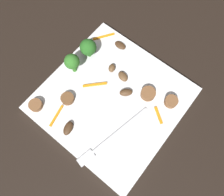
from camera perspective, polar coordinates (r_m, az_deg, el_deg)
name	(u,v)px	position (r m, az deg, el deg)	size (l,w,h in m)	color
ground_plane	(112,100)	(0.48, 0.00, -0.61)	(1.40, 1.40, 0.00)	black
plate	(112,99)	(0.48, 0.00, -0.31)	(0.29, 0.29, 0.02)	white
fork	(109,139)	(0.44, -0.88, -11.00)	(0.18, 0.05, 0.00)	silver
broccoli_floret_0	(88,47)	(0.49, -6.40, 13.28)	(0.04, 0.04, 0.05)	#296420
broccoli_floret_1	(72,62)	(0.47, -10.67, 9.43)	(0.03, 0.03, 0.06)	#347525
sausage_slice_0	(68,99)	(0.47, -11.80, -0.14)	(0.03, 0.03, 0.01)	brown
sausage_slice_1	(148,94)	(0.47, 9.62, 1.16)	(0.03, 0.03, 0.01)	brown
sausage_slice_2	(171,101)	(0.48, 15.50, -0.90)	(0.03, 0.03, 0.02)	brown
sausage_slice_3	(36,105)	(0.49, -19.71, -1.81)	(0.03, 0.03, 0.01)	brown
mushroom_0	(123,76)	(0.48, 2.95, 5.78)	(0.03, 0.02, 0.01)	brown
mushroom_1	(126,92)	(0.47, 3.77, 1.49)	(0.03, 0.02, 0.01)	#4C331E
mushroom_2	(120,45)	(0.53, 2.21, 13.92)	(0.03, 0.02, 0.01)	#422B19
mushroom_3	(68,128)	(0.45, -11.64, -7.92)	(0.03, 0.02, 0.01)	#422B19
mushroom_4	(112,68)	(0.49, -0.04, 8.01)	(0.02, 0.01, 0.01)	brown
pepper_strip_0	(158,115)	(0.47, 12.31, -4.52)	(0.04, 0.01, 0.00)	orange
pepper_strip_1	(104,36)	(0.54, -2.24, 16.12)	(0.05, 0.01, 0.00)	orange
pepper_strip_2	(56,116)	(0.47, -14.64, -4.63)	(0.05, 0.00, 0.00)	orange
pepper_strip_3	(94,85)	(0.48, -4.73, 3.43)	(0.05, 0.00, 0.00)	orange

